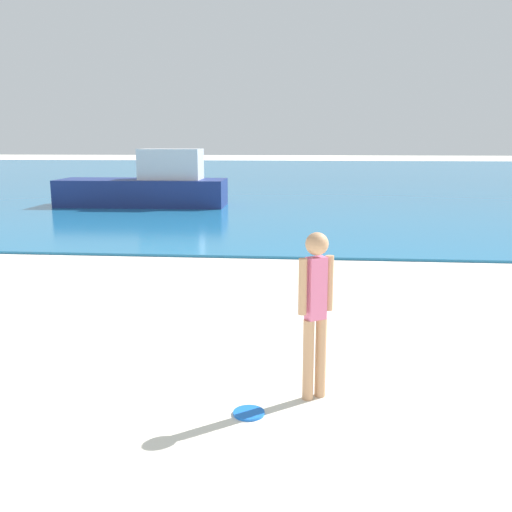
% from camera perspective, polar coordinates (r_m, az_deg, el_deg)
% --- Properties ---
extents(water, '(160.00, 60.00, 0.06)m').
position_cam_1_polar(water, '(41.99, 3.73, 8.10)').
color(water, '#1E6B9E').
rests_on(water, ground).
extents(person_standing, '(0.33, 0.24, 1.65)m').
position_cam_1_polar(person_standing, '(5.48, 5.99, -4.99)').
color(person_standing, tan).
rests_on(person_standing, ground).
extents(frisbee, '(0.29, 0.29, 0.03)m').
position_cam_1_polar(frisbee, '(5.46, -0.72, -15.44)').
color(frisbee, blue).
rests_on(frisbee, ground).
extents(boat_near, '(6.30, 2.14, 2.13)m').
position_cam_1_polar(boat_near, '(21.98, -10.69, 6.87)').
color(boat_near, navy).
rests_on(boat_near, water).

